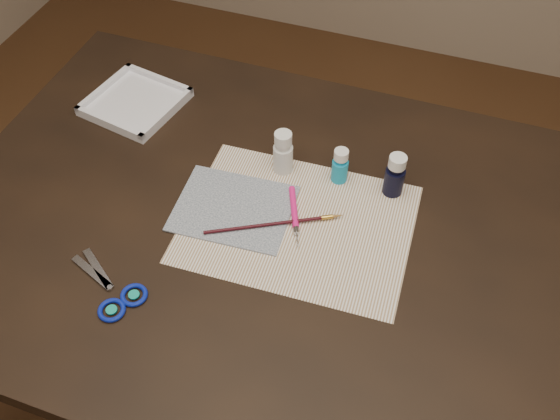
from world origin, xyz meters
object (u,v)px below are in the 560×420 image
(canvas, at_px, (234,208))
(paint_bottle_navy, at_px, (395,175))
(paper, at_px, (298,224))
(paint_bottle_cyan, at_px, (340,166))
(palette_tray, at_px, (135,102))
(paint_bottle_white, at_px, (283,152))
(scissors, at_px, (101,284))

(canvas, distance_m, paint_bottle_navy, 0.31)
(paper, distance_m, paint_bottle_cyan, 0.15)
(paint_bottle_cyan, height_order, paint_bottle_navy, paint_bottle_navy)
(palette_tray, bearing_deg, canvas, -33.25)
(paint_bottle_white, distance_m, paint_bottle_navy, 0.22)
(paper, relative_size, palette_tray, 2.26)
(canvas, relative_size, paint_bottle_white, 2.27)
(paint_bottle_white, distance_m, palette_tray, 0.38)
(paint_bottle_cyan, bearing_deg, canvas, -139.66)
(palette_tray, bearing_deg, paint_bottle_white, -11.82)
(canvas, bearing_deg, paint_bottle_cyan, 40.34)
(canvas, distance_m, palette_tray, 0.38)
(paper, xyz_separation_m, paint_bottle_navy, (0.15, 0.14, 0.05))
(paint_bottle_white, distance_m, scissors, 0.42)
(scissors, relative_size, palette_tray, 0.98)
(paint_bottle_navy, height_order, scissors, paint_bottle_navy)
(paint_bottle_navy, xyz_separation_m, scissors, (-0.42, -0.38, -0.04))
(paper, xyz_separation_m, palette_tray, (-0.45, 0.20, 0.01))
(paint_bottle_white, relative_size, palette_tray, 0.52)
(paper, bearing_deg, paint_bottle_cyan, 73.40)
(palette_tray, bearing_deg, paint_bottle_cyan, -7.93)
(paint_bottle_white, relative_size, paint_bottle_cyan, 1.23)
(paper, bearing_deg, palette_tray, 155.54)
(palette_tray, bearing_deg, paint_bottle_navy, -6.25)
(canvas, xyz_separation_m, paint_bottle_navy, (0.27, 0.15, 0.04))
(paint_bottle_cyan, bearing_deg, paper, -106.60)
(scissors, distance_m, palette_tray, 0.48)
(paint_bottle_navy, bearing_deg, paper, -136.73)
(paint_bottle_white, xyz_separation_m, palette_tray, (-0.37, 0.08, -0.04))
(paint_bottle_white, xyz_separation_m, paint_bottle_cyan, (0.11, 0.01, -0.01))
(paint_bottle_cyan, bearing_deg, scissors, -129.81)
(paint_bottle_cyan, distance_m, palette_tray, 0.49)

